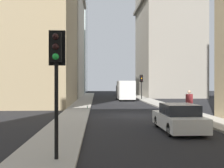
% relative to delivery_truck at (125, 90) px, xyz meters
% --- Properties ---
extents(ground_plane, '(135.00, 135.00, 0.00)m').
position_rel_delivery_truck_xyz_m(ground_plane, '(-18.76, 1.40, -1.46)').
color(ground_plane, black).
extents(sidewalk_right, '(90.00, 2.20, 0.14)m').
position_rel_delivery_truck_xyz_m(sidewalk_right, '(-18.76, 5.90, -1.39)').
color(sidewalk_right, '#A8A399').
rests_on(sidewalk_right, ground_plane).
extents(sidewalk_left, '(90.00, 2.20, 0.14)m').
position_rel_delivery_truck_xyz_m(sidewalk_left, '(-18.76, -3.10, -1.39)').
color(sidewalk_left, '#A8A399').
rests_on(sidewalk_left, ground_plane).
extents(building_left_far, '(14.91, 10.50, 20.87)m').
position_rel_delivery_truck_xyz_m(building_left_far, '(10.86, -9.19, 8.98)').
color(building_left_far, gray).
rests_on(building_left_far, ground_plane).
extents(building_right_far, '(18.43, 10.50, 21.69)m').
position_rel_delivery_truck_xyz_m(building_right_far, '(11.20, 11.99, 9.40)').
color(building_right_far, beige).
rests_on(building_right_far, ground_plane).
extents(delivery_truck, '(6.46, 2.25, 2.84)m').
position_rel_delivery_truck_xyz_m(delivery_truck, '(0.00, 0.00, 0.00)').
color(delivery_truck, silver).
rests_on(delivery_truck, ground_plane).
extents(sedan_white, '(4.30, 1.78, 1.42)m').
position_rel_delivery_truck_xyz_m(sedan_white, '(-25.83, 0.00, -0.80)').
color(sedan_white, silver).
rests_on(sedan_white, ground_plane).
extents(traffic_light_foreground, '(0.43, 0.52, 3.98)m').
position_rel_delivery_truck_xyz_m(traffic_light_foreground, '(-31.09, 5.44, 1.61)').
color(traffic_light_foreground, black).
rests_on(traffic_light_foreground, sidewalk_right).
extents(traffic_light_midblock, '(0.43, 0.52, 3.64)m').
position_rel_delivery_truck_xyz_m(traffic_light_midblock, '(0.22, -2.48, 1.35)').
color(traffic_light_midblock, black).
rests_on(traffic_light_midblock, sidewalk_left).
extents(pedestrian, '(0.26, 0.44, 1.83)m').
position_rel_delivery_truck_xyz_m(pedestrian, '(-20.62, -2.41, -0.32)').
color(pedestrian, '#473D33').
rests_on(pedestrian, sidewalk_left).
extents(discarded_bottle, '(0.07, 0.07, 0.27)m').
position_rel_delivery_truck_xyz_m(discarded_bottle, '(-14.28, 5.07, -1.21)').
color(discarded_bottle, '#236033').
rests_on(discarded_bottle, sidewalk_right).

